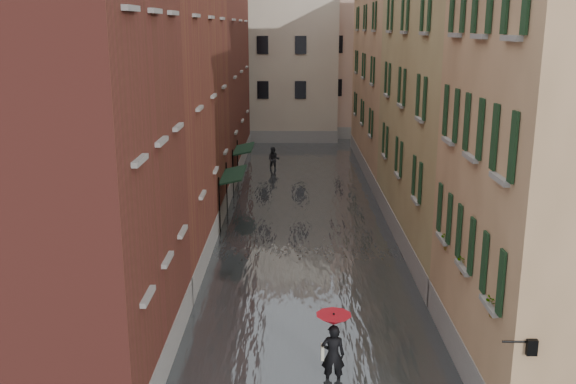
{
  "coord_description": "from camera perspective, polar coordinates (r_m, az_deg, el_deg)",
  "views": [
    {
      "loc": [
        -0.59,
        -18.08,
        9.42
      ],
      "look_at": [
        -0.79,
        6.71,
        3.0
      ],
      "focal_mm": 40.0,
      "sensor_mm": 36.0,
      "label": 1
    }
  ],
  "objects": [
    {
      "name": "awning_far",
      "position": [
        37.29,
        -4.02,
        3.74
      ],
      "size": [
        1.09,
        3.14,
        2.8
      ],
      "color": "black",
      "rests_on": "ground"
    },
    {
      "name": "awning_near",
      "position": [
        30.77,
        -4.95,
        1.42
      ],
      "size": [
        1.09,
        3.35,
        2.8
      ],
      "color": "black",
      "rests_on": "ground"
    },
    {
      "name": "building_end_cream",
      "position": [
        56.21,
        -2.05,
        11.53
      ],
      "size": [
        12.0,
        9.0,
        13.0
      ],
      "primitive_type": "cube",
      "color": "#C1B79A",
      "rests_on": "ground"
    },
    {
      "name": "floodwater",
      "position": [
        32.45,
        1.48,
        -2.18
      ],
      "size": [
        10.0,
        60.0,
        0.2
      ],
      "primitive_type": "cube",
      "color": "#4B5053",
      "rests_on": "ground"
    },
    {
      "name": "building_right_mid",
      "position": [
        28.27,
        16.18,
        8.02
      ],
      "size": [
        6.0,
        14.0,
        13.0
      ],
      "primitive_type": "cube",
      "color": "tan",
      "rests_on": "ground"
    },
    {
      "name": "window_planters",
      "position": [
        17.75,
        15.88,
        -5.5
      ],
      "size": [
        0.59,
        5.43,
        0.84
      ],
      "color": "#9D4133",
      "rests_on": "ground"
    },
    {
      "name": "pedestrian_far",
      "position": [
        42.75,
        -1.29,
        2.91
      ],
      "size": [
        0.87,
        0.71,
        1.65
      ],
      "primitive_type": "imported",
      "rotation": [
        0.0,
        0.0,
        -0.11
      ],
      "color": "black",
      "rests_on": "ground"
    },
    {
      "name": "building_left_far",
      "position": [
        42.63,
        -8.35,
        11.11
      ],
      "size": [
        6.0,
        16.0,
        14.0
      ],
      "primitive_type": "cube",
      "color": "maroon",
      "rests_on": "ground"
    },
    {
      "name": "ground",
      "position": [
        20.39,
        2.11,
        -13.0
      ],
      "size": [
        120.0,
        120.0,
        0.0
      ],
      "primitive_type": "plane",
      "color": "#575759",
      "rests_on": "ground"
    },
    {
      "name": "pedestrian_main",
      "position": [
        17.59,
        4.03,
        -13.24
      ],
      "size": [
        0.96,
        0.96,
        2.06
      ],
      "color": "black",
      "rests_on": "ground"
    },
    {
      "name": "building_left_near",
      "position": [
        17.55,
        -21.03,
        3.98
      ],
      "size": [
        6.0,
        8.0,
        13.0
      ],
      "primitive_type": "cube",
      "color": "maroon",
      "rests_on": "ground"
    },
    {
      "name": "building_end_pink",
      "position": [
        58.55,
        7.05,
        11.06
      ],
      "size": [
        10.0,
        9.0,
        12.0
      ],
      "primitive_type": "cube",
      "color": "tan",
      "rests_on": "ground"
    },
    {
      "name": "wall_lantern",
      "position": [
        14.53,
        20.71,
        -12.67
      ],
      "size": [
        0.71,
        0.22,
        0.35
      ],
      "color": "black",
      "rests_on": "ground"
    },
    {
      "name": "building_left_mid",
      "position": [
        28.01,
        -12.9,
        7.66
      ],
      "size": [
        6.0,
        14.0,
        12.5
      ],
      "primitive_type": "cube",
      "color": "brown",
      "rests_on": "ground"
    },
    {
      "name": "building_right_far",
      "position": [
        42.92,
        10.78,
        9.36
      ],
      "size": [
        6.0,
        16.0,
        11.5
      ],
      "primitive_type": "cube",
      "color": "#8B6948",
      "rests_on": "ground"
    }
  ]
}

